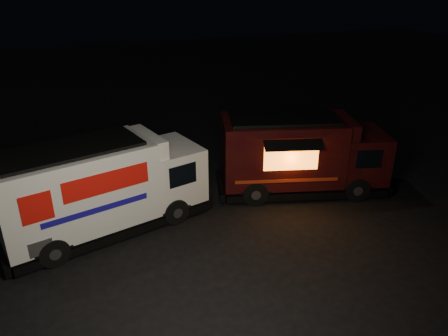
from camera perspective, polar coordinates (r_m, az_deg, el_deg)
The scene contains 3 objects.
ground at distance 13.36m, azimuth 2.10°, elevation -9.64°, with size 80.00×80.00×0.00m, color black.
white_truck at distance 13.80m, azimuth -15.28°, elevation -2.28°, with size 6.52×2.22×2.95m, color white, non-canonical shape.
red_truck at distance 15.98m, azimuth 10.31°, elevation 1.83°, with size 6.15×2.26×2.86m, color #330E09, non-canonical shape.
Camera 1 is at (-4.21, -10.20, 7.53)m, focal length 35.00 mm.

